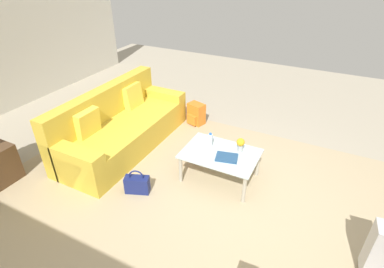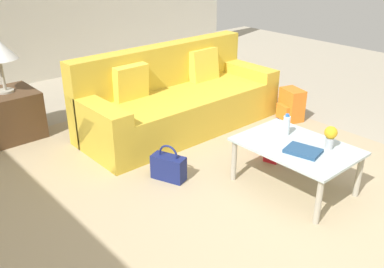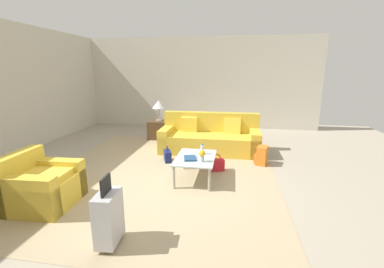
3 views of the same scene
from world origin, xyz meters
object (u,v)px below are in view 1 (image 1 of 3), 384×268
couch (120,128)px  backpack_orange (196,114)px  coffee_table_book (227,157)px  coffee_table (220,156)px  flower_vase (240,144)px  water_bottle (210,140)px  handbag_red (200,150)px  handbag_navy (137,184)px

couch → backpack_orange: (-0.80, -1.19, -0.12)m
coffee_table_book → backpack_orange: coffee_table_book is taller
coffee_table → coffee_table_book: bearing=146.3°
couch → backpack_orange: bearing=-123.9°
couch → flower_vase: bearing=-178.6°
water_bottle → handbag_red: (0.28, -0.25, -0.40)m
coffee_table → handbag_navy: bearing=41.2°
water_bottle → flower_vase: 0.42m
backpack_orange → flower_vase: bearing=137.0°
coffee_table → flower_vase: bearing=-145.7°
handbag_navy → coffee_table: bearing=-138.8°
coffee_table_book → backpack_orange: 1.79m
coffee_table → coffee_table_book: coffee_table_book is taller
water_bottle → handbag_red: bearing=-42.3°
handbag_red → coffee_table_book: bearing=144.1°
coffee_table_book → handbag_red: (0.60, -0.43, -0.32)m
handbag_navy → backpack_orange: bearing=-86.1°
couch → water_bottle: 1.62m
coffee_table → handbag_red: 0.64m
couch → handbag_navy: (-0.94, 0.86, -0.18)m
water_bottle → handbag_navy: 1.16m
backpack_orange → water_bottle: bearing=124.0°
couch → coffee_table_book: couch is taller
handbag_red → handbag_navy: bearing=70.8°
coffee_table → backpack_orange: (1.00, -1.29, -0.19)m
coffee_table → handbag_navy: 1.18m
couch → flower_vase: 2.04m
coffee_table_book → backpack_orange: bearing=-63.7°
water_bottle → backpack_orange: water_bottle is taller
couch → flower_vase: size_ratio=11.79×
flower_vase → handbag_red: 0.84m
couch → coffee_table: size_ratio=2.39×
couch → handbag_red: 1.36m
water_bottle → backpack_orange: size_ratio=0.51×
water_bottle → handbag_navy: size_ratio=0.57×
water_bottle → flower_vase: flower_vase is taller
couch → handbag_navy: 1.28m
coffee_table → handbag_navy: size_ratio=2.82×
couch → flower_vase: couch is taller
coffee_table → backpack_orange: coffee_table is taller
coffee_table → handbag_red: size_ratio=2.82×
coffee_table → couch: bearing=-3.2°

